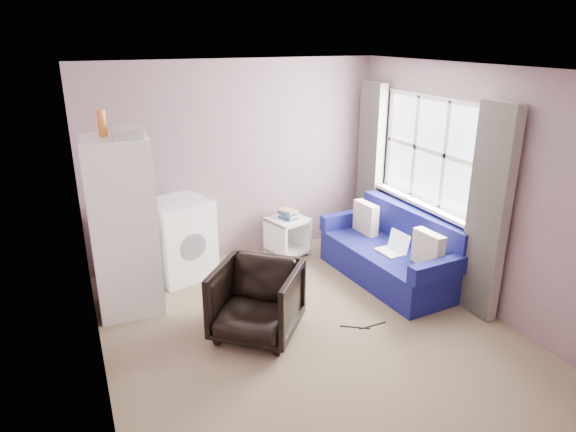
% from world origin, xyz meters
% --- Properties ---
extents(room, '(3.84, 4.24, 2.54)m').
position_xyz_m(room, '(0.02, 0.01, 1.25)').
color(room, '#8C795B').
rests_on(room, ground).
extents(armchair, '(1.05, 1.05, 0.79)m').
position_xyz_m(armchair, '(-0.48, 0.14, 0.40)').
color(armchair, black).
rests_on(armchair, ground).
extents(fridge, '(0.68, 0.66, 2.10)m').
position_xyz_m(fridge, '(-1.53, 1.17, 0.94)').
color(fridge, white).
rests_on(fridge, ground).
extents(washing_machine, '(0.83, 0.83, 0.94)m').
position_xyz_m(washing_machine, '(-0.87, 1.74, 0.49)').
color(washing_machine, white).
rests_on(washing_machine, ground).
extents(side_table, '(0.57, 0.57, 0.63)m').
position_xyz_m(side_table, '(0.56, 1.79, 0.29)').
color(side_table, white).
rests_on(side_table, ground).
extents(sofa, '(0.96, 1.89, 0.82)m').
position_xyz_m(sofa, '(1.44, 0.64, 0.30)').
color(sofa, navy).
rests_on(sofa, ground).
extents(window_dressing, '(0.17, 2.62, 2.18)m').
position_xyz_m(window_dressing, '(1.78, 0.70, 1.11)').
color(window_dressing, white).
rests_on(window_dressing, ground).
extents(floor_cables, '(0.47, 0.18, 0.01)m').
position_xyz_m(floor_cables, '(0.54, -0.17, 0.01)').
color(floor_cables, black).
rests_on(floor_cables, ground).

